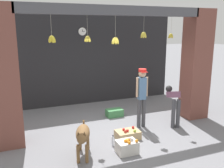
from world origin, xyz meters
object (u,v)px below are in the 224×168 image
object	(u,v)px
fruit_crate_oranges	(127,147)
fruit_crate_apples	(128,135)
dog	(83,135)
shopkeeper	(142,93)
wall_clock	(82,31)
water_bottle	(113,141)
worker_stooping	(173,101)
produce_box_green	(114,113)

from	to	relation	value
fruit_crate_oranges	fruit_crate_apples	xyz separation A→B (m)	(0.33, 0.67, -0.04)
dog	fruit_crate_oranges	bearing A→B (deg)	97.73
shopkeeper	wall_clock	bearing A→B (deg)	-65.55
water_bottle	wall_clock	world-z (taller)	wall_clock
worker_stooping	water_bottle	bearing A→B (deg)	-148.86
fruit_crate_apples	wall_clock	xyz separation A→B (m)	(-0.23, 3.31, 2.51)
produce_box_green	wall_clock	size ratio (longest dim) A/B	1.76
dog	water_bottle	distance (m)	0.93
worker_stooping	wall_clock	world-z (taller)	wall_clock
shopkeeper	fruit_crate_apples	size ratio (longest dim) A/B	2.81
shopkeeper	produce_box_green	xyz separation A→B (m)	(-0.38, 1.08, -0.87)
shopkeeper	water_bottle	world-z (taller)	shopkeeper
wall_clock	worker_stooping	bearing A→B (deg)	-57.91
produce_box_green	wall_clock	distance (m)	3.06
fruit_crate_apples	wall_clock	size ratio (longest dim) A/B	2.05
dog	worker_stooping	world-z (taller)	worker_stooping
water_bottle	wall_clock	xyz separation A→B (m)	(0.26, 3.53, 2.50)
shopkeeper	water_bottle	xyz separation A→B (m)	(-1.17, -0.78, -0.86)
produce_box_green	water_bottle	distance (m)	2.02
shopkeeper	worker_stooping	bearing A→B (deg)	175.08
dog	fruit_crate_apples	size ratio (longest dim) A/B	1.78
fruit_crate_apples	produce_box_green	world-z (taller)	fruit_crate_apples
fruit_crate_apples	fruit_crate_oranges	bearing A→B (deg)	-116.43
produce_box_green	water_bottle	bearing A→B (deg)	-113.25
fruit_crate_oranges	worker_stooping	bearing A→B (deg)	28.24
shopkeeper	fruit_crate_oranges	bearing A→B (deg)	56.66
worker_stooping	shopkeeper	bearing A→B (deg)	-175.76
worker_stooping	fruit_crate_oranges	size ratio (longest dim) A/B	2.33
fruit_crate_apples	water_bottle	distance (m)	0.54
dog	worker_stooping	size ratio (longest dim) A/B	0.99
produce_box_green	water_bottle	world-z (taller)	water_bottle
dog	shopkeeper	size ratio (longest dim) A/B	0.63
fruit_crate_apples	produce_box_green	size ratio (longest dim) A/B	1.16
shopkeeper	produce_box_green	world-z (taller)	shopkeeper
worker_stooping	wall_clock	distance (m)	3.96
wall_clock	produce_box_green	bearing A→B (deg)	-72.34
fruit_crate_apples	water_bottle	world-z (taller)	fruit_crate_apples
worker_stooping	fruit_crate_apples	xyz separation A→B (m)	(-1.61, -0.38, -0.60)
fruit_crate_oranges	wall_clock	size ratio (longest dim) A/B	1.58
dog	fruit_crate_apples	distance (m)	1.44
worker_stooping	wall_clock	size ratio (longest dim) A/B	3.67
water_bottle	fruit_crate_apples	bearing A→B (deg)	23.84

